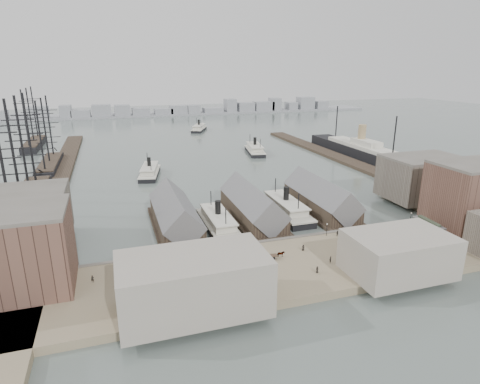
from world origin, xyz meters
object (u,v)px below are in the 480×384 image
object	(u,v)px
ocean_steamer	(361,151)
horse_cart_right	(384,246)
ferry_docked_west	(218,222)
horse_cart_left	(170,267)
tram	(428,228)
horse_cart_center	(278,255)

from	to	relation	value
ocean_steamer	horse_cart_right	distance (m)	128.16
ferry_docked_west	horse_cart_left	distance (m)	32.85
ferry_docked_west	tram	world-z (taller)	ferry_docked_west
ocean_steamer	tram	world-z (taller)	ocean_steamer
horse_cart_left	horse_cart_center	world-z (taller)	horse_cart_center
tram	ocean_steamer	bearing A→B (deg)	69.23
ocean_steamer	horse_cart_left	xyz separation A→B (m)	(-124.28, -104.01, -1.22)
ferry_docked_west	horse_cart_center	world-z (taller)	ferry_docked_west
horse_cart_right	ferry_docked_west	bearing A→B (deg)	28.03
ferry_docked_west	horse_cart_left	bearing A→B (deg)	-125.93
tram	horse_cart_center	xyz separation A→B (m)	(-48.51, -0.35, -1.19)
horse_cart_left	horse_cart_right	world-z (taller)	horse_cart_left
horse_cart_center	horse_cart_right	size ratio (longest dim) A/B	1.05
ocean_steamer	horse_cart_center	distance (m)	143.03
ferry_docked_west	horse_cart_right	size ratio (longest dim) A/B	5.93
ferry_docked_west	ocean_steamer	world-z (taller)	ocean_steamer
horse_cart_right	ocean_steamer	bearing A→B (deg)	-53.30
ferry_docked_west	tram	bearing A→B (deg)	-26.09
ocean_steamer	horse_cart_left	size ratio (longest dim) A/B	20.07
ferry_docked_west	horse_cart_right	distance (m)	50.45
tram	horse_cart_center	size ratio (longest dim) A/B	2.26
ferry_docked_west	horse_cart_center	distance (m)	29.70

